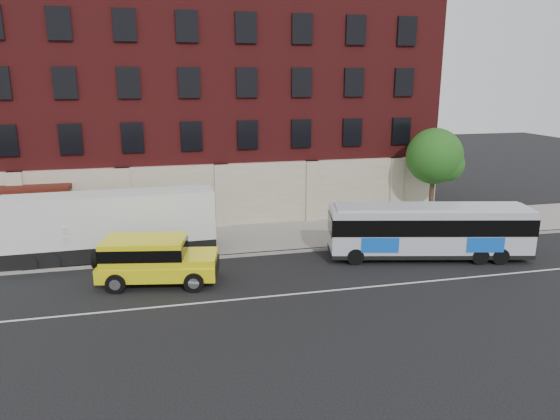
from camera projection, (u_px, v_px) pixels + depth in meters
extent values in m
plane|color=black|center=(255.00, 303.00, 21.98)|extent=(120.00, 120.00, 0.00)
cube|color=gray|center=(228.00, 239.00, 30.45)|extent=(60.00, 6.00, 0.15)
cube|color=gray|center=(235.00, 256.00, 27.62)|extent=(60.00, 0.25, 0.15)
cube|color=silver|center=(253.00, 298.00, 22.45)|extent=(60.00, 0.12, 0.01)
cube|color=#591516|center=(211.00, 104.00, 36.11)|extent=(30.00, 10.00, 15.00)
cube|color=beige|center=(222.00, 195.00, 32.62)|extent=(30.00, 0.35, 4.00)
cube|color=#47130C|center=(31.00, 189.00, 29.16)|extent=(4.20, 2.20, 0.30)
cube|color=beige|center=(18.00, 206.00, 29.92)|extent=(0.90, 0.55, 4.00)
cube|color=beige|center=(124.00, 200.00, 31.23)|extent=(0.90, 0.55, 4.00)
cube|color=beige|center=(222.00, 195.00, 32.53)|extent=(0.90, 0.55, 4.00)
cube|color=beige|center=(312.00, 191.00, 33.83)|extent=(0.90, 0.55, 4.00)
cube|color=beige|center=(395.00, 187.00, 35.14)|extent=(0.90, 0.55, 4.00)
cube|color=black|center=(6.00, 141.00, 29.08)|extent=(1.30, 0.20, 1.80)
cube|color=black|center=(71.00, 139.00, 29.84)|extent=(1.30, 0.20, 1.80)
cube|color=black|center=(133.00, 137.00, 30.60)|extent=(1.30, 0.20, 1.80)
cube|color=black|center=(192.00, 136.00, 31.36)|extent=(1.30, 0.20, 1.80)
cube|color=black|center=(248.00, 135.00, 32.12)|extent=(1.30, 0.20, 1.80)
cube|color=black|center=(301.00, 133.00, 32.88)|extent=(1.30, 0.20, 1.80)
cube|color=black|center=(352.00, 132.00, 33.64)|extent=(1.30, 0.20, 1.80)
cube|color=black|center=(401.00, 131.00, 34.40)|extent=(1.30, 0.20, 1.80)
cube|color=black|center=(65.00, 83.00, 29.04)|extent=(1.30, 0.20, 1.80)
cube|color=black|center=(129.00, 83.00, 29.80)|extent=(1.30, 0.20, 1.80)
cube|color=black|center=(189.00, 83.00, 30.56)|extent=(1.30, 0.20, 1.80)
cube|color=black|center=(247.00, 82.00, 31.32)|extent=(1.30, 0.20, 1.80)
cube|color=black|center=(302.00, 82.00, 32.08)|extent=(1.30, 0.20, 1.80)
cube|color=black|center=(354.00, 82.00, 32.84)|extent=(1.30, 0.20, 1.80)
cube|color=black|center=(404.00, 82.00, 33.60)|extent=(1.30, 0.20, 1.80)
cube|color=black|center=(59.00, 23.00, 28.24)|extent=(1.30, 0.20, 1.80)
cube|color=black|center=(124.00, 25.00, 29.00)|extent=(1.30, 0.20, 1.80)
cube|color=black|center=(187.00, 26.00, 29.76)|extent=(1.30, 0.20, 1.80)
cube|color=black|center=(246.00, 27.00, 30.52)|extent=(1.30, 0.20, 1.80)
cube|color=black|center=(302.00, 29.00, 31.28)|extent=(1.30, 0.20, 1.80)
cube|color=black|center=(356.00, 30.00, 32.04)|extent=(1.30, 0.20, 1.80)
cube|color=black|center=(407.00, 31.00, 32.80)|extent=(1.30, 0.20, 1.80)
cube|color=black|center=(46.00, 211.00, 30.38)|extent=(2.60, 0.15, 2.80)
cube|color=black|center=(150.00, 205.00, 31.68)|extent=(2.60, 0.15, 2.80)
cube|color=black|center=(245.00, 200.00, 32.98)|extent=(2.60, 0.15, 2.80)
cube|color=black|center=(333.00, 195.00, 34.29)|extent=(2.60, 0.15, 2.80)
cylinder|color=slate|center=(67.00, 245.00, 25.67)|extent=(0.07, 0.07, 2.50)
cube|color=silver|center=(65.00, 231.00, 25.33)|extent=(0.30, 0.03, 0.40)
cube|color=silver|center=(66.00, 240.00, 25.46)|extent=(0.30, 0.03, 0.35)
cylinder|color=#332719|center=(431.00, 200.00, 33.47)|extent=(0.32, 0.32, 3.00)
sphere|color=#194D16|center=(434.00, 156.00, 32.74)|extent=(3.60, 3.60, 3.60)
sphere|color=#194D16|center=(447.00, 164.00, 32.64)|extent=(2.20, 2.20, 2.20)
sphere|color=#194D16|center=(423.00, 162.00, 33.09)|extent=(2.00, 2.00, 2.00)
cube|color=#B5B6C0|center=(429.00, 230.00, 27.09)|extent=(10.75, 4.43, 2.50)
cube|color=black|center=(427.00, 251.00, 27.39)|extent=(10.80, 4.49, 0.22)
cube|color=#B5B6C0|center=(431.00, 207.00, 26.77)|extent=(10.18, 4.06, 0.11)
cube|color=black|center=(430.00, 223.00, 26.99)|extent=(10.83, 4.52, 0.88)
cube|color=blue|center=(380.00, 245.00, 26.11)|extent=(1.89, 0.45, 0.79)
cube|color=blue|center=(470.00, 232.00, 28.31)|extent=(1.89, 0.45, 0.79)
cylinder|color=black|center=(355.00, 257.00, 26.39)|extent=(0.91, 0.45, 0.88)
cylinder|color=black|center=(350.00, 245.00, 28.31)|extent=(0.91, 0.45, 0.88)
cylinder|color=black|center=(480.00, 256.00, 26.43)|extent=(0.91, 0.45, 0.88)
cylinder|color=black|center=(466.00, 244.00, 28.35)|extent=(0.91, 0.45, 0.88)
cylinder|color=black|center=(500.00, 256.00, 26.44)|extent=(0.91, 0.45, 0.88)
cylinder|color=black|center=(485.00, 244.00, 28.36)|extent=(0.91, 0.45, 0.88)
cube|color=yellow|center=(159.00, 268.00, 23.95)|extent=(5.73, 3.20, 0.68)
cube|color=yellow|center=(145.00, 250.00, 23.70)|extent=(4.06, 2.85, 1.13)
cube|color=black|center=(144.00, 249.00, 23.68)|extent=(4.11, 2.90, 0.56)
cube|color=yellow|center=(198.00, 257.00, 23.91)|extent=(2.05, 2.41, 0.34)
cube|color=black|center=(217.00, 266.00, 24.06)|extent=(0.39, 1.79, 0.62)
cylinder|color=black|center=(96.00, 259.00, 23.70)|extent=(0.40, 0.89, 0.86)
cylinder|color=black|center=(194.00, 282.00, 23.03)|extent=(0.94, 0.47, 0.90)
cylinder|color=silver|center=(194.00, 282.00, 23.03)|extent=(0.55, 0.42, 0.50)
cylinder|color=black|center=(199.00, 265.00, 25.17)|extent=(0.94, 0.47, 0.90)
cylinder|color=silver|center=(199.00, 265.00, 25.17)|extent=(0.55, 0.42, 0.50)
cylinder|color=black|center=(116.00, 284.00, 22.88)|extent=(0.94, 0.47, 0.90)
cylinder|color=silver|center=(116.00, 284.00, 22.88)|extent=(0.55, 0.42, 0.50)
cylinder|color=black|center=(128.00, 266.00, 25.02)|extent=(0.94, 0.47, 0.90)
cylinder|color=silver|center=(128.00, 266.00, 25.02)|extent=(0.55, 0.42, 0.50)
cube|color=black|center=(114.00, 250.00, 27.29)|extent=(10.80, 2.46, 0.98)
cube|color=white|center=(111.00, 218.00, 26.84)|extent=(10.80, 2.50, 2.60)
cylinder|color=black|center=(28.00, 264.00, 25.35)|extent=(0.90, 0.28, 0.90)
cylinder|color=black|center=(36.00, 251.00, 27.28)|extent=(0.90, 0.28, 0.90)
cylinder|color=black|center=(52.00, 262.00, 25.61)|extent=(0.90, 0.28, 0.90)
cylinder|color=black|center=(58.00, 249.00, 27.54)|extent=(0.90, 0.28, 0.90)
cylinder|color=black|center=(171.00, 252.00, 27.06)|extent=(0.90, 0.28, 0.90)
cylinder|color=black|center=(169.00, 240.00, 28.99)|extent=(0.90, 0.28, 0.90)
cylinder|color=black|center=(192.00, 250.00, 27.32)|extent=(0.90, 0.28, 0.90)
cylinder|color=black|center=(188.00, 239.00, 29.25)|extent=(0.90, 0.28, 0.90)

